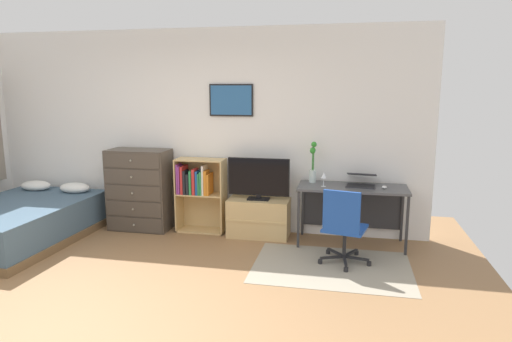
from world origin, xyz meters
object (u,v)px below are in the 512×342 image
desk (352,196)px  office_chair (343,225)px  bed (19,222)px  television (258,179)px  wine_glass (324,176)px  tv_stand (259,218)px  bamboo_vase (313,164)px  computer_mouse (384,187)px  dresser (140,190)px  laptop (361,180)px  bookshelf (198,189)px

desk → office_chair: bearing=-96.8°
bed → television: 3.10m
desk → wine_glass: (-0.35, -0.15, 0.27)m
tv_stand → wine_glass: size_ratio=4.41×
bed → office_chair: size_ratio=2.38×
bamboo_vase → television: bearing=-172.3°
office_chair → computer_mouse: 0.86m
bed → dresser: bearing=33.0°
television → office_chair: 1.36m
tv_stand → computer_mouse: 1.64m
television → computer_mouse: (1.56, -0.09, -0.02)m
laptop → desk: bearing=-168.3°
desk → office_chair: 0.79m
television → office_chair: television is taller
desk → bookshelf: bearing=178.6°
dresser → laptop: (2.95, 0.02, 0.25)m
bookshelf → bamboo_vase: size_ratio=1.91×
bookshelf → television: television is taller
dresser → computer_mouse: 3.22m
bookshelf → bamboo_vase: bearing=0.9°
bed → tv_stand: (2.95, 0.81, -0.00)m
dresser → television: size_ratio=1.38×
office_chair → bookshelf: bearing=169.7°
bed → television: television is taller
dresser → bamboo_vase: bamboo_vase is taller
laptop → bamboo_vase: bearing=-179.9°
laptop → television: bearing=-172.7°
wine_glass → television: bearing=170.9°
bed → desk: size_ratio=1.55×
dresser → tv_stand: (1.66, 0.02, -0.30)m
bed → desk: 4.23m
television → office_chair: bearing=-34.5°
computer_mouse → wine_glass: wine_glass is taller
bed → television: size_ratio=2.55×
desk → laptop: (0.10, 0.01, 0.20)m
tv_stand → bamboo_vase: size_ratio=1.52×
bed → tv_stand: size_ratio=2.58×
tv_stand → bookshelf: bearing=176.8°
bookshelf → bamboo_vase: 1.57m
bookshelf → computer_mouse: size_ratio=9.58×
tv_stand → wine_glass: wine_glass is taller
tv_stand → desk: size_ratio=0.60×
office_chair → laptop: laptop is taller
bed → bamboo_vase: bamboo_vase is taller
computer_mouse → bamboo_vase: (-0.87, 0.19, 0.22)m
wine_glass → tv_stand: bearing=169.4°
computer_mouse → bamboo_vase: bearing=168.0°
tv_stand → desk: 1.24m
bookshelf → bamboo_vase: (1.53, 0.02, 0.39)m
television → laptop: size_ratio=1.94×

